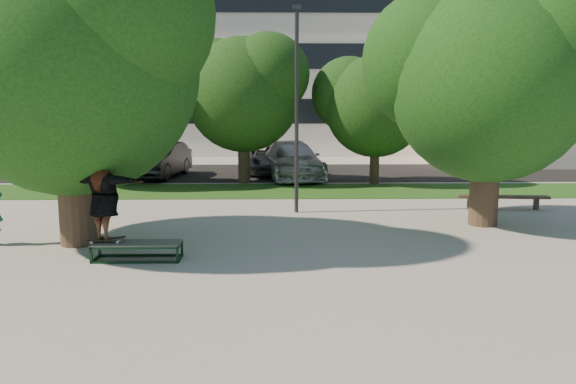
{
  "coord_description": "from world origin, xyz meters",
  "views": [
    {
      "loc": [
        0.42,
        -11.86,
        3.11
      ],
      "look_at": [
        0.66,
        0.6,
        1.27
      ],
      "focal_mm": 35.0,
      "sensor_mm": 36.0,
      "label": 1
    }
  ],
  "objects_px": {
    "car_grey": "(270,159)",
    "car_silver_b": "(292,161)",
    "tree_right": "(486,72)",
    "car_silver_a": "(92,156)",
    "tree_left": "(66,50)",
    "car_dark": "(159,160)",
    "bench": "(503,198)",
    "grind_box": "(138,251)",
    "lamppost": "(297,108)"
  },
  "relations": [
    {
      "from": "lamppost",
      "to": "car_dark",
      "type": "bearing_deg",
      "value": 124.03
    },
    {
      "from": "lamppost",
      "to": "car_silver_b",
      "type": "xyz_separation_m",
      "value": [
        0.1,
        8.5,
        -2.33
      ]
    },
    {
      "from": "tree_right",
      "to": "bench",
      "type": "relative_size",
      "value": 2.32
    },
    {
      "from": "lamppost",
      "to": "car_silver_b",
      "type": "height_order",
      "value": "lamppost"
    },
    {
      "from": "grind_box",
      "to": "car_silver_b",
      "type": "distance_m",
      "value": 14.4
    },
    {
      "from": "tree_left",
      "to": "lamppost",
      "type": "distance_m",
      "value": 6.7
    },
    {
      "from": "tree_left",
      "to": "car_silver_b",
      "type": "distance_m",
      "value": 14.0
    },
    {
      "from": "tree_left",
      "to": "car_silver_a",
      "type": "xyz_separation_m",
      "value": [
        -4.61,
        15.41,
        -3.63
      ]
    },
    {
      "from": "lamppost",
      "to": "grind_box",
      "type": "height_order",
      "value": "lamppost"
    },
    {
      "from": "car_silver_a",
      "to": "car_silver_b",
      "type": "bearing_deg",
      "value": -23.32
    },
    {
      "from": "lamppost",
      "to": "tree_right",
      "type": "bearing_deg",
      "value": -21.28
    },
    {
      "from": "car_silver_a",
      "to": "car_dark",
      "type": "relative_size",
      "value": 0.94
    },
    {
      "from": "lamppost",
      "to": "grind_box",
      "type": "relative_size",
      "value": 3.39
    },
    {
      "from": "car_silver_b",
      "to": "bench",
      "type": "bearing_deg",
      "value": -60.14
    },
    {
      "from": "tree_left",
      "to": "tree_right",
      "type": "distance_m",
      "value": 10.41
    },
    {
      "from": "car_grey",
      "to": "car_silver_b",
      "type": "relative_size",
      "value": 0.9
    },
    {
      "from": "tree_right",
      "to": "grind_box",
      "type": "distance_m",
      "value": 9.92
    },
    {
      "from": "tree_right",
      "to": "car_grey",
      "type": "bearing_deg",
      "value": 115.21
    },
    {
      "from": "tree_right",
      "to": "car_silver_a",
      "type": "height_order",
      "value": "tree_right"
    },
    {
      "from": "grind_box",
      "to": "car_dark",
      "type": "height_order",
      "value": "car_dark"
    },
    {
      "from": "grind_box",
      "to": "car_silver_a",
      "type": "height_order",
      "value": "car_silver_a"
    },
    {
      "from": "tree_left",
      "to": "grind_box",
      "type": "height_order",
      "value": "tree_left"
    },
    {
      "from": "tree_right",
      "to": "car_silver_b",
      "type": "xyz_separation_m",
      "value": [
        -4.81,
        10.42,
        -3.28
      ]
    },
    {
      "from": "grind_box",
      "to": "tree_right",
      "type": "bearing_deg",
      "value": 22.66
    },
    {
      "from": "bench",
      "to": "car_silver_b",
      "type": "bearing_deg",
      "value": 133.78
    },
    {
      "from": "bench",
      "to": "car_silver_a",
      "type": "bearing_deg",
      "value": 151.29
    },
    {
      "from": "car_dark",
      "to": "bench",
      "type": "bearing_deg",
      "value": -26.95
    },
    {
      "from": "lamppost",
      "to": "car_dark",
      "type": "xyz_separation_m",
      "value": [
        -6.0,
        8.88,
        -2.34
      ]
    },
    {
      "from": "tree_right",
      "to": "car_dark",
      "type": "distance_m",
      "value": 15.7
    },
    {
      "from": "tree_right",
      "to": "car_silver_a",
      "type": "bearing_deg",
      "value": 137.84
    },
    {
      "from": "car_dark",
      "to": "car_grey",
      "type": "height_order",
      "value": "car_dark"
    },
    {
      "from": "tree_left",
      "to": "tree_right",
      "type": "xyz_separation_m",
      "value": [
        10.21,
        1.99,
        -0.33
      ]
    },
    {
      "from": "tree_left",
      "to": "car_dark",
      "type": "relative_size",
      "value": 1.44
    },
    {
      "from": "bench",
      "to": "car_grey",
      "type": "relative_size",
      "value": 0.56
    },
    {
      "from": "grind_box",
      "to": "car_dark",
      "type": "xyz_separation_m",
      "value": [
        -2.5,
        14.31,
        0.62
      ]
    },
    {
      "from": "tree_right",
      "to": "car_dark",
      "type": "height_order",
      "value": "tree_right"
    },
    {
      "from": "tree_right",
      "to": "grind_box",
      "type": "height_order",
      "value": "tree_right"
    },
    {
      "from": "car_grey",
      "to": "car_dark",
      "type": "bearing_deg",
      "value": -168.54
    },
    {
      "from": "tree_right",
      "to": "lamppost",
      "type": "distance_m",
      "value": 5.36
    },
    {
      "from": "tree_right",
      "to": "car_grey",
      "type": "xyz_separation_m",
      "value": [
        -5.84,
        12.4,
        -3.39
      ]
    },
    {
      "from": "car_dark",
      "to": "car_grey",
      "type": "xyz_separation_m",
      "value": [
        5.08,
        1.6,
        -0.11
      ]
    },
    {
      "from": "tree_left",
      "to": "tree_right",
      "type": "relative_size",
      "value": 1.09
    },
    {
      "from": "tree_right",
      "to": "car_grey",
      "type": "height_order",
      "value": "tree_right"
    },
    {
      "from": "tree_left",
      "to": "car_silver_b",
      "type": "relative_size",
      "value": 1.26
    },
    {
      "from": "car_dark",
      "to": "car_silver_b",
      "type": "distance_m",
      "value": 6.11
    },
    {
      "from": "lamppost",
      "to": "car_silver_a",
      "type": "distance_m",
      "value": 15.36
    },
    {
      "from": "tree_right",
      "to": "bench",
      "type": "distance_m",
      "value": 4.69
    },
    {
      "from": "bench",
      "to": "tree_left",
      "type": "bearing_deg",
      "value": -154.6
    },
    {
      "from": "grind_box",
      "to": "car_grey",
      "type": "relative_size",
      "value": 0.36
    },
    {
      "from": "bench",
      "to": "car_silver_b",
      "type": "distance_m",
      "value": 10.33
    }
  ]
}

